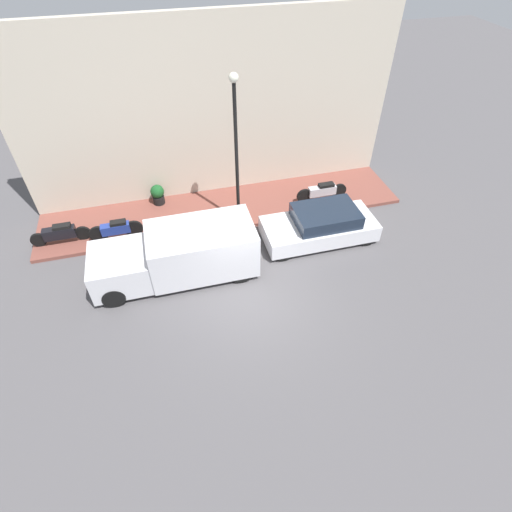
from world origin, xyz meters
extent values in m
plane|color=#514F51|center=(0.00, 0.00, 0.00)|extent=(60.00, 60.00, 0.00)
cube|color=brown|center=(4.74, 0.00, 0.07)|extent=(2.70, 14.03, 0.14)
cube|color=beige|center=(6.24, 0.00, 3.35)|extent=(0.30, 14.03, 6.71)
cube|color=silver|center=(2.15, -2.98, 0.46)|extent=(1.76, 4.03, 0.61)
cube|color=#192333|center=(2.15, -3.18, 1.01)|extent=(1.55, 2.22, 0.48)
cylinder|color=black|center=(1.39, -1.41, 0.29)|extent=(0.20, 0.58, 0.58)
cylinder|color=black|center=(2.91, -1.41, 0.29)|extent=(0.20, 0.58, 0.58)
cylinder|color=black|center=(1.39, -4.55, 0.29)|extent=(0.20, 0.58, 0.58)
cylinder|color=black|center=(2.91, -4.55, 0.29)|extent=(0.20, 0.58, 0.58)
cube|color=silver|center=(1.61, 1.30, 0.97)|extent=(1.93, 3.37, 1.54)
cube|color=silver|center=(1.61, 3.89, 0.73)|extent=(1.83, 1.82, 1.08)
cube|color=#192333|center=(1.61, 4.17, 1.04)|extent=(1.64, 1.00, 0.43)
cylinder|color=black|center=(0.78, 4.20, 0.35)|extent=(0.22, 0.70, 0.70)
cylinder|color=black|center=(2.44, 4.20, 0.35)|extent=(0.22, 0.70, 0.70)
cylinder|color=black|center=(0.78, 0.21, 0.35)|extent=(0.22, 0.70, 0.70)
cylinder|color=black|center=(2.44, 0.21, 0.35)|extent=(0.22, 0.70, 0.70)
cube|color=#B7B7BF|center=(4.24, -3.93, 0.57)|extent=(0.30, 1.12, 0.35)
cube|color=black|center=(4.24, -4.08, 0.81)|extent=(0.27, 0.61, 0.12)
cylinder|color=black|center=(4.24, -3.18, 0.44)|extent=(0.10, 0.60, 0.60)
cylinder|color=black|center=(4.24, -4.68, 0.44)|extent=(0.10, 0.60, 0.60)
cube|color=navy|center=(3.85, 4.07, 0.59)|extent=(0.30, 0.99, 0.35)
cube|color=black|center=(3.85, 3.94, 0.82)|extent=(0.27, 0.54, 0.12)
cylinder|color=black|center=(3.85, 4.68, 0.46)|extent=(0.10, 0.65, 0.65)
cylinder|color=black|center=(3.85, 3.46, 0.46)|extent=(0.10, 0.65, 0.65)
cube|color=black|center=(4.13, 5.99, 0.57)|extent=(0.30, 1.08, 0.40)
cube|color=black|center=(4.13, 5.84, 0.83)|extent=(0.27, 0.59, 0.12)
cylinder|color=black|center=(4.13, 6.73, 0.41)|extent=(0.10, 0.54, 0.54)
cylinder|color=black|center=(4.13, 5.24, 0.41)|extent=(0.10, 0.54, 0.54)
cylinder|color=black|center=(3.75, -0.39, 2.73)|extent=(0.12, 0.12, 5.18)
sphere|color=silver|center=(3.75, -0.39, 5.41)|extent=(0.30, 0.30, 0.30)
cylinder|color=black|center=(5.68, 2.45, 0.31)|extent=(0.46, 0.46, 0.34)
sphere|color=#195123|center=(5.68, 2.45, 0.69)|extent=(0.53, 0.53, 0.53)
camera|label=1|loc=(-8.05, 2.06, 9.56)|focal=28.00mm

